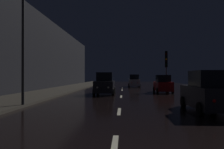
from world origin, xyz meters
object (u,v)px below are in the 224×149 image
Objects in this scene: streetlamp_overhead at (31,16)px; car_approaching_headlights at (105,84)px; car_parked_right_near at (208,93)px; car_distant_taillights at (134,81)px; traffic_light_far_right at (166,62)px; car_parked_right_far at (163,84)px.

car_approaching_headlights is (3.36, 9.14, -4.17)m from streetlamp_overhead.
streetlamp_overhead reaches higher than car_parked_right_near.
car_approaching_headlights reaches higher than car_distant_taillights.
car_parked_right_near is (-0.80, -14.76, -2.45)m from traffic_light_far_right.
car_distant_taillights is at bearing 166.41° from car_approaching_headlights.
car_distant_taillights is (-3.31, 9.58, -2.46)m from traffic_light_far_right.
streetlamp_overhead is 24.88m from car_distant_taillights.
car_approaching_headlights is 1.04× the size of car_parked_right_near.
car_approaching_headlights is 11.61m from car_parked_right_near.
streetlamp_overhead is 1.88× the size of car_approaching_headlights.
car_parked_right_near is at bearing -180.00° from car_parked_right_far.
car_parked_right_far is (-0.80, -2.30, -2.53)m from traffic_light_far_right.
streetlamp_overhead is at bearing 163.80° from car_distant_taillights.
car_parked_right_far is (-0.00, 12.47, -0.07)m from car_parked_right_near.
traffic_light_far_right is 14.99m from car_parked_right_near.
car_distant_taillights is at bearing -151.82° from traffic_light_far_right.
streetlamp_overhead reaches higher than car_parked_right_far.
car_approaching_headlights is at bearing 166.41° from car_distant_taillights.
car_parked_right_near is at bearing -4.86° from streetlamp_overhead.
traffic_light_far_right reaches higher than car_approaching_headlights.
streetlamp_overhead reaches higher than traffic_light_far_right.
traffic_light_far_right is 1.12× the size of car_approaching_headlights.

